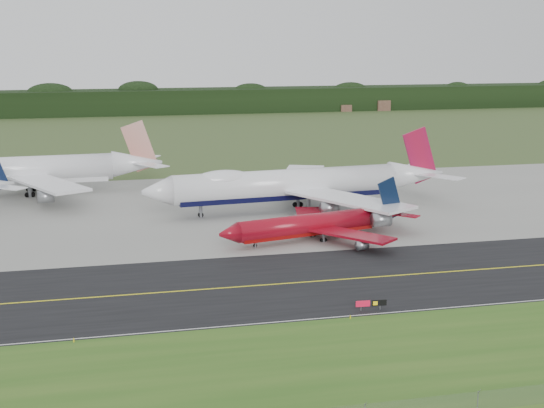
% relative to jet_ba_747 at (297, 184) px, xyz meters
% --- Properties ---
extents(ground, '(600.00, 600.00, 0.00)m').
position_rel_jet_ba_747_xyz_m(ground, '(-11.32, -44.49, -5.93)').
color(ground, '#415326').
rests_on(ground, ground).
extents(grass_verge, '(400.00, 30.00, 0.01)m').
position_rel_jet_ba_747_xyz_m(grass_verge, '(-11.32, -79.49, -5.93)').
color(grass_verge, '#2A5719').
rests_on(grass_verge, ground).
extents(taxiway, '(400.00, 32.00, 0.02)m').
position_rel_jet_ba_747_xyz_m(taxiway, '(-11.32, -48.49, -5.92)').
color(taxiway, black).
rests_on(taxiway, ground).
extents(apron, '(400.00, 78.00, 0.01)m').
position_rel_jet_ba_747_xyz_m(apron, '(-11.32, 6.51, -5.93)').
color(apron, gray).
rests_on(apron, ground).
extents(taxiway_centreline, '(400.00, 0.40, 0.00)m').
position_rel_jet_ba_747_xyz_m(taxiway_centreline, '(-11.32, -48.49, -5.90)').
color(taxiway_centreline, yellow).
rests_on(taxiway_centreline, taxiway).
extents(taxiway_edge_line, '(400.00, 0.25, 0.00)m').
position_rel_jet_ba_747_xyz_m(taxiway_edge_line, '(-11.32, -63.99, -5.90)').
color(taxiway_edge_line, silver).
rests_on(taxiway_edge_line, taxiway).
extents(perimeter_fence, '(320.00, 0.10, 320.00)m').
position_rel_jet_ba_747_xyz_m(perimeter_fence, '(-11.32, -92.49, -4.83)').
color(perimeter_fence, slate).
rests_on(perimeter_fence, ground).
extents(horizon_treeline, '(700.00, 25.00, 12.00)m').
position_rel_jet_ba_747_xyz_m(horizon_treeline, '(-11.32, 229.28, -0.46)').
color(horizon_treeline, black).
rests_on(horizon_treeline, ground).
extents(jet_ba_747, '(69.39, 57.27, 17.43)m').
position_rel_jet_ba_747_xyz_m(jet_ba_747, '(0.00, 0.00, 0.00)').
color(jet_ba_747, white).
rests_on(jet_ba_747, ground).
extents(jet_red_737, '(39.03, 31.26, 10.63)m').
position_rel_jet_ba_747_xyz_m(jet_red_737, '(-2.27, -24.22, -3.00)').
color(jet_red_737, maroon).
rests_on(jet_red_737, ground).
extents(jet_star_tail, '(65.14, 54.56, 17.20)m').
position_rel_jet_ba_747_xyz_m(jet_star_tail, '(-58.58, 31.73, -0.20)').
color(jet_star_tail, white).
rests_on(jet_star_tail, ground).
extents(taxiway_sign, '(4.38, 0.42, 1.46)m').
position_rel_jet_ba_747_xyz_m(taxiway_sign, '(-5.70, -62.56, -4.90)').
color(taxiway_sign, slate).
rests_on(taxiway_sign, ground).
extents(edge_marker_left, '(0.16, 0.16, 0.50)m').
position_rel_jet_ba_747_xyz_m(edge_marker_left, '(-45.55, -64.99, -5.68)').
color(edge_marker_left, yellow).
rests_on(edge_marker_left, ground).
extents(edge_marker_center, '(0.16, 0.16, 0.50)m').
position_rel_jet_ba_747_xyz_m(edge_marker_center, '(-9.51, -64.99, -5.68)').
color(edge_marker_center, yellow).
rests_on(edge_marker_center, ground).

